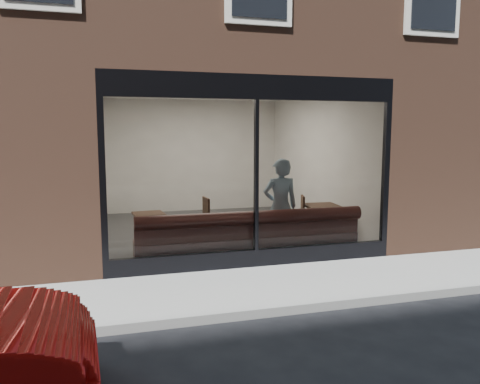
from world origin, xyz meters
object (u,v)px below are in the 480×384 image
object	(u,v)px
banquette	(249,248)
cafe_table_right	(321,206)
cafe_table_left	(149,214)
cafe_chair_right	(293,229)
person	(280,207)
cafe_chair_left	(197,232)

from	to	relation	value
banquette	cafe_table_right	xyz separation A→B (m)	(1.92, 1.08, 0.52)
cafe_table_left	cafe_chair_right	distance (m)	3.07
cafe_table_right	cafe_chair_right	xyz separation A→B (m)	(-0.55, 0.18, -0.50)
person	cafe_chair_right	world-z (taller)	person
cafe_table_left	banquette	bearing A→B (deg)	-33.02
cafe_chair_right	cafe_table_left	bearing A→B (deg)	19.90
cafe_table_right	cafe_chair_left	size ratio (longest dim) A/B	1.58
banquette	person	bearing A→B (deg)	22.93
cafe_table_left	cafe_chair_left	size ratio (longest dim) A/B	1.30
cafe_chair_left	banquette	bearing A→B (deg)	109.87
cafe_chair_right	cafe_table_right	bearing A→B (deg)	178.55
banquette	cafe_table_right	bearing A→B (deg)	29.45
person	cafe_chair_left	bearing A→B (deg)	-36.83
cafe_table_right	person	bearing A→B (deg)	-147.16
cafe_chair_left	cafe_chair_right	world-z (taller)	cafe_chair_left
cafe_table_left	cafe_table_right	world-z (taller)	cafe_table_right
banquette	person	world-z (taller)	person
banquette	cafe_table_left	distance (m)	2.04
cafe_table_right	cafe_chair_right	size ratio (longest dim) A/B	1.78
person	cafe_chair_left	distance (m)	1.91
person	cafe_chair_right	size ratio (longest dim) A/B	4.68
cafe_chair_left	cafe_chair_right	distance (m)	2.03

